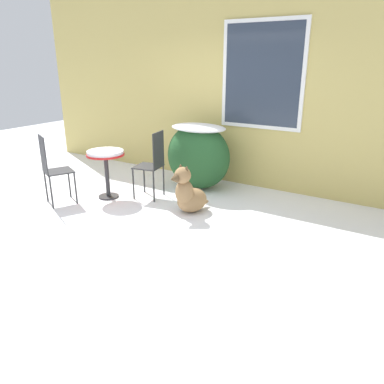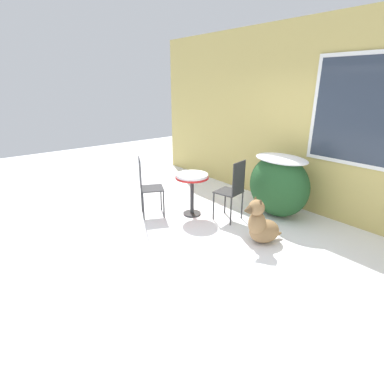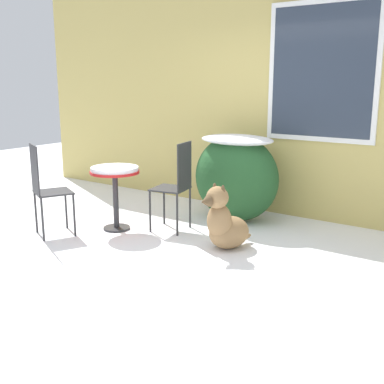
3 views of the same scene
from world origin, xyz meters
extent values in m
plane|color=white|center=(0.00, 0.00, 0.00)|extent=(16.00, 16.00, 0.00)
cube|color=tan|center=(0.00, 2.20, 1.61)|extent=(8.00, 0.06, 3.23)
cube|color=white|center=(0.79, 2.16, 1.82)|extent=(1.36, 0.04, 1.65)
cube|color=#2D3847|center=(0.79, 2.14, 1.82)|extent=(1.24, 0.01, 1.53)
ellipsoid|color=#235128|center=(-0.02, 1.58, 0.54)|extent=(1.11, 0.76, 1.08)
ellipsoid|color=white|center=(-0.02, 1.58, 1.02)|extent=(0.94, 0.64, 0.12)
cylinder|color=#2D2D30|center=(-0.97, 0.42, 0.01)|extent=(0.31, 0.31, 0.03)
cylinder|color=#2D2D30|center=(-0.97, 0.42, 0.35)|extent=(0.06, 0.06, 0.65)
cylinder|color=red|center=(-0.97, 0.42, 0.69)|extent=(0.57, 0.57, 0.03)
cylinder|color=white|center=(-0.97, 0.42, 0.73)|extent=(0.55, 0.55, 0.05)
cube|color=#2D2D30|center=(-0.44, 0.78, 0.50)|extent=(0.45, 0.45, 0.02)
cube|color=#2D2D30|center=(-0.26, 0.81, 0.78)|extent=(0.08, 0.35, 0.54)
cylinder|color=#2D2D30|center=(-0.64, 0.92, 0.24)|extent=(0.02, 0.02, 0.49)
cylinder|color=#2D2D30|center=(-0.58, 0.57, 0.24)|extent=(0.02, 0.02, 0.49)
cylinder|color=#2D2D30|center=(-0.30, 0.98, 0.24)|extent=(0.02, 0.02, 0.49)
cylinder|color=#2D2D30|center=(-0.23, 0.64, 0.24)|extent=(0.02, 0.02, 0.49)
cube|color=#2D2D30|center=(-1.40, -0.13, 0.50)|extent=(0.51, 0.51, 0.02)
cube|color=#2D2D30|center=(-1.48, -0.29, 0.78)|extent=(0.33, 0.17, 0.54)
cylinder|color=#2D2D30|center=(-1.17, -0.05, 0.24)|extent=(0.02, 0.02, 0.49)
cylinder|color=#2D2D30|center=(-1.48, 0.11, 0.24)|extent=(0.02, 0.02, 0.49)
cylinder|color=#2D2D30|center=(-1.32, -0.36, 0.24)|extent=(0.02, 0.02, 0.49)
cylinder|color=#2D2D30|center=(-1.63, -0.21, 0.24)|extent=(0.02, 0.02, 0.49)
ellipsoid|color=#937047|center=(0.46, 0.63, 0.17)|extent=(0.47, 0.54, 0.34)
ellipsoid|color=#937047|center=(0.42, 0.50, 0.32)|extent=(0.33, 0.31, 0.37)
sphere|color=#937047|center=(0.41, 0.47, 0.57)|extent=(0.23, 0.23, 0.23)
cone|color=brown|center=(0.36, 0.31, 0.56)|extent=(0.15, 0.13, 0.13)
ellipsoid|color=brown|center=(0.35, 0.50, 0.66)|extent=(0.06, 0.05, 0.10)
ellipsoid|color=brown|center=(0.47, 0.47, 0.66)|extent=(0.06, 0.05, 0.10)
ellipsoid|color=#937047|center=(0.52, 0.84, 0.08)|extent=(0.13, 0.23, 0.06)
camera|label=1|loc=(3.10, -3.58, 2.06)|focal=35.00mm
camera|label=2|loc=(2.83, -2.68, 2.22)|focal=28.00mm
camera|label=3|loc=(2.92, -3.53, 1.73)|focal=45.00mm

